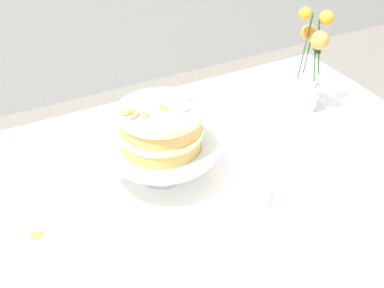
# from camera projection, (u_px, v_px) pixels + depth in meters

# --- Properties ---
(dining_table) EXTENTS (1.40, 1.00, 0.74)m
(dining_table) POSITION_uv_depth(u_px,v_px,m) (213.00, 214.00, 1.49)
(dining_table) COLOR white
(dining_table) RESTS_ON ground
(linen_napkin) EXTENTS (0.38, 0.38, 0.00)m
(linen_napkin) POSITION_uv_depth(u_px,v_px,m) (162.00, 177.00, 1.48)
(linen_napkin) COLOR white
(linen_napkin) RESTS_ON dining_table
(cake_stand) EXTENTS (0.29, 0.29, 0.10)m
(cake_stand) POSITION_uv_depth(u_px,v_px,m) (161.00, 151.00, 1.43)
(cake_stand) COLOR silver
(cake_stand) RESTS_ON linen_napkin
(layer_cake) EXTENTS (0.22, 0.22, 0.12)m
(layer_cake) POSITION_uv_depth(u_px,v_px,m) (160.00, 127.00, 1.39)
(layer_cake) COLOR tan
(layer_cake) RESTS_ON cake_stand
(flower_vase) EXTENTS (0.11, 0.11, 0.33)m
(flower_vase) POSITION_uv_depth(u_px,v_px,m) (310.00, 70.00, 1.69)
(flower_vase) COLOR silver
(flower_vase) RESTS_ON dining_table
(teacup) EXTENTS (0.12, 0.12, 0.06)m
(teacup) POSITION_uv_depth(u_px,v_px,m) (257.00, 196.00, 1.38)
(teacup) COLOR white
(teacup) RESTS_ON dining_table
(loose_petal_0) EXTENTS (0.04, 0.03, 0.01)m
(loose_petal_0) POSITION_uv_depth(u_px,v_px,m) (36.00, 235.00, 1.29)
(loose_petal_0) COLOR orange
(loose_petal_0) RESTS_ON dining_table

